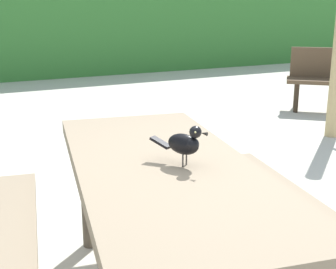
# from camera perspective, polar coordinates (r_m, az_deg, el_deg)

# --- Properties ---
(picnic_table_foreground) EXTENTS (1.95, 1.97, 0.74)m
(picnic_table_foreground) POSITION_cam_1_polar(r_m,az_deg,el_deg) (2.11, -0.52, -8.17)
(picnic_table_foreground) COLOR #84725B
(picnic_table_foreground) RESTS_ON ground
(bird_grackle) EXTENTS (0.16, 0.26, 0.18)m
(bird_grackle) POSITION_cam_1_polar(r_m,az_deg,el_deg) (1.97, 2.14, -1.03)
(bird_grackle) COLOR black
(bird_grackle) RESTS_ON picnic_table_foreground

